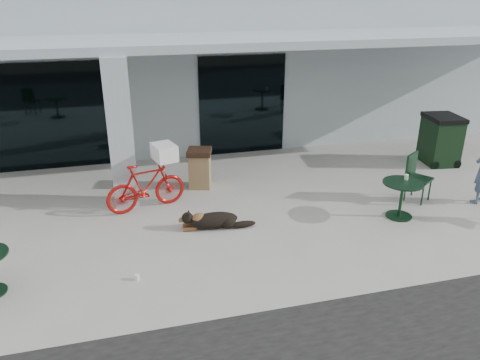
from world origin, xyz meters
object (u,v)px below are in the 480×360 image
object	(u,v)px
bicycle	(146,186)
cafe_table_far	(401,200)
dog	(214,219)
cafe_chair_far_a	(419,178)
wheeled_bin	(440,140)
trash_receptacle	(200,168)

from	to	relation	value
bicycle	cafe_table_far	distance (m)	5.23
bicycle	dog	xyz separation A→B (m)	(1.18, -1.20, -0.33)
cafe_chair_far_a	wheeled_bin	xyz separation A→B (m)	(1.96, 1.97, 0.12)
bicycle	wheeled_bin	size ratio (longest dim) A/B	1.32
cafe_table_far	bicycle	bearing A→B (deg)	161.19
cafe_table_far	trash_receptacle	bearing A→B (deg)	144.69
cafe_table_far	cafe_chair_far_a	xyz separation A→B (m)	(0.82, 0.61, 0.14)
trash_receptacle	cafe_table_far	bearing A→B (deg)	-35.31
dog	wheeled_bin	xyz separation A→B (m)	(6.53, 2.10, 0.46)
bicycle	cafe_chair_far_a	distance (m)	5.86
dog	trash_receptacle	size ratio (longest dim) A/B	1.19
cafe_chair_far_a	trash_receptacle	size ratio (longest dim) A/B	1.14
dog	wheeled_bin	world-z (taller)	wheeled_bin
wheeled_bin	bicycle	bearing A→B (deg)	-165.37
bicycle	dog	bearing A→B (deg)	-150.44
bicycle	cafe_table_far	xyz separation A→B (m)	(4.95, -1.68, -0.13)
dog	wheeled_bin	bearing A→B (deg)	24.57
bicycle	wheeled_bin	bearing A→B (deg)	-98.40
dog	cafe_table_far	distance (m)	3.80
cafe_table_far	wheeled_bin	xyz separation A→B (m)	(2.77, 2.58, 0.27)
wheeled_bin	cafe_table_far	bearing A→B (deg)	-129.03
cafe_chair_far_a	trash_receptacle	bearing A→B (deg)	123.30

